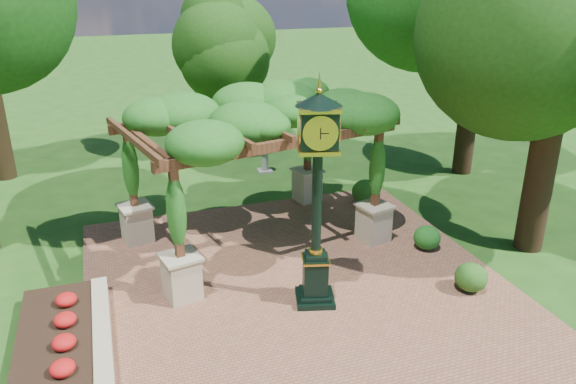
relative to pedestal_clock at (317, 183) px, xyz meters
name	(u,v)px	position (x,y,z in m)	size (l,w,h in m)	color
ground	(325,326)	(-0.13, -0.94, -2.99)	(120.00, 120.00, 0.00)	#1E4714
brick_plaza	(309,301)	(-0.13, 0.06, -2.97)	(10.00, 12.00, 0.04)	brown
border_wall	(103,347)	(-4.73, -0.44, -2.79)	(0.35, 5.00, 0.40)	#C6B793
flower_bed	(55,357)	(-5.63, -0.44, -2.81)	(1.50, 5.00, 0.36)	red
pedestal_clock	(317,183)	(0.00, 0.00, 0.00)	(1.21, 1.21, 5.00)	black
pergola	(253,124)	(-0.46, 3.47, 0.45)	(7.40, 5.50, 4.19)	#BBAD8B
sundial	(265,162)	(1.44, 8.97, -2.56)	(0.59, 0.59, 0.97)	gray
shrub_front	(471,277)	(3.71, -0.76, -2.60)	(0.77, 0.77, 0.70)	#235017
shrub_mid	(427,238)	(3.87, 1.45, -2.61)	(0.74, 0.74, 0.67)	#195718
shrub_back	(365,192)	(3.68, 4.90, -2.54)	(0.90, 0.90, 0.81)	#27631C
tree_north	(219,39)	(0.61, 12.27, 1.62)	(3.26, 3.26, 6.74)	#362615
tree_east_near	(571,0)	(6.65, 0.68, 3.58)	(5.02, 5.02, 9.55)	#382216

